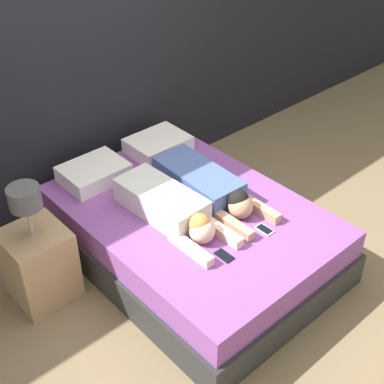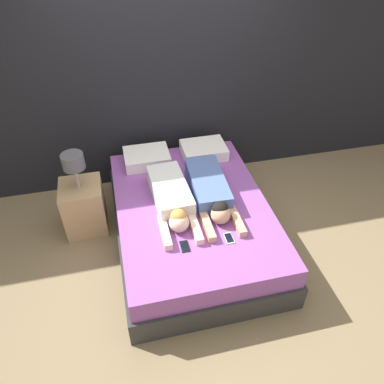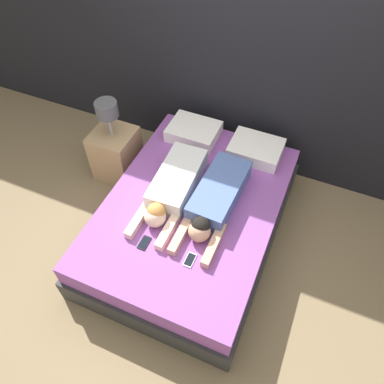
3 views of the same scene
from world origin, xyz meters
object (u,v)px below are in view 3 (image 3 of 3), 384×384
object	(u,v)px
bed	(192,219)
cell_phone_left	(144,243)
cell_phone_right	(190,260)
pillow_head_right	(256,149)
person_left	(173,188)
person_right	(215,200)
nightstand	(116,151)
pillow_head_left	(194,131)

from	to	relation	value
bed	cell_phone_left	xyz separation A→B (m)	(-0.19, -0.54, 0.25)
cell_phone_right	pillow_head_right	bearing A→B (deg)	84.99
person_left	cell_phone_right	bearing A→B (deg)	-53.55
bed	cell_phone_left	distance (m)	0.62
person_left	person_right	distance (m)	0.39
bed	person_right	size ratio (longest dim) A/B	1.96
cell_phone_left	nightstand	bearing A→B (deg)	132.09
person_left	nightstand	size ratio (longest dim) A/B	1.10
cell_phone_right	nightstand	bearing A→B (deg)	142.93
cell_phone_left	cell_phone_right	distance (m)	0.40
pillow_head_left	bed	bearing A→B (deg)	-67.81
person_left	cell_phone_right	distance (m)	0.69
pillow_head_right	person_right	distance (m)	0.78
bed	pillow_head_right	xyz separation A→B (m)	(0.33, 0.81, 0.31)
bed	cell_phone_right	distance (m)	0.63
pillow_head_left	pillow_head_right	world-z (taller)	same
cell_phone_right	pillow_head_left	bearing A→B (deg)	111.98
person_right	pillow_head_right	bearing A→B (deg)	80.24
person_left	nightstand	bearing A→B (deg)	154.52
bed	pillow_head_left	xyz separation A→B (m)	(-0.33, 0.81, 0.31)
pillow_head_right	person_left	size ratio (longest dim) A/B	0.48
cell_phone_right	nightstand	xyz separation A→B (m)	(-1.28, 0.97, -0.17)
pillow_head_left	cell_phone_right	xyz separation A→B (m)	(0.54, -1.34, -0.06)
cell_phone_left	cell_phone_right	bearing A→B (deg)	0.48
pillow_head_left	nightstand	world-z (taller)	nightstand
person_right	nightstand	bearing A→B (deg)	162.74
person_right	cell_phone_left	bearing A→B (deg)	-123.99
bed	person_left	world-z (taller)	person_left
pillow_head_left	person_right	bearing A→B (deg)	-55.51
bed	pillow_head_left	size ratio (longest dim) A/B	4.28
nightstand	pillow_head_left	bearing A→B (deg)	26.83
person_left	person_right	world-z (taller)	person_right
person_right	cell_phone_left	world-z (taller)	person_right
person_left	cell_phone_right	xyz separation A→B (m)	(0.41, -0.55, -0.09)
person_right	cell_phone_right	distance (m)	0.58
pillow_head_left	cell_phone_left	distance (m)	1.35
bed	person_left	bearing A→B (deg)	174.83
person_right	cell_phone_right	world-z (taller)	person_right
pillow_head_right	cell_phone_left	world-z (taller)	pillow_head_right
pillow_head_left	nightstand	distance (m)	0.86
bed	nightstand	xyz separation A→B (m)	(-1.07, 0.43, 0.08)
cell_phone_left	pillow_head_left	bearing A→B (deg)	95.85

